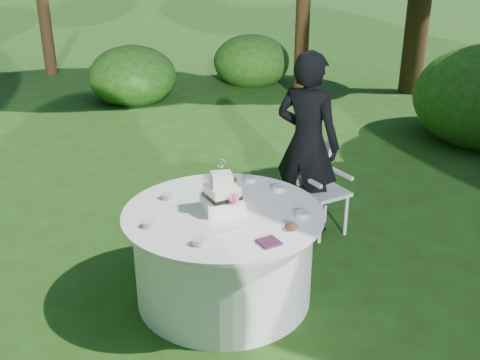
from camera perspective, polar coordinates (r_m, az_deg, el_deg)
name	(u,v)px	position (r m, az deg, el deg)	size (l,w,h in m)	color
ground	(224,295)	(4.71, -1.63, -11.63)	(80.00, 80.00, 0.00)	#223D10
napkins	(269,242)	(3.88, 2.96, -6.34)	(0.14, 0.14, 0.02)	#451D38
feather_plume	(223,233)	(4.00, -1.77, -5.41)	(0.48, 0.07, 0.01)	white
guest	(307,144)	(5.44, 6.84, 3.68)	(0.65, 0.43, 1.79)	black
table	(224,254)	(4.51, -1.68, -7.55)	(1.56, 1.56, 0.77)	white
cake	(222,196)	(4.31, -1.81, -1.63)	(0.35, 0.35, 0.42)	white
chair	(320,182)	(5.55, 8.14, -0.22)	(0.42, 0.40, 0.88)	silver
votives	(226,206)	(4.37, -1.42, -2.61)	(1.27, 0.91, 0.04)	silver
petal_cups	(259,201)	(4.44, 1.93, -2.12)	(0.13, 1.07, 0.05)	#562D16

